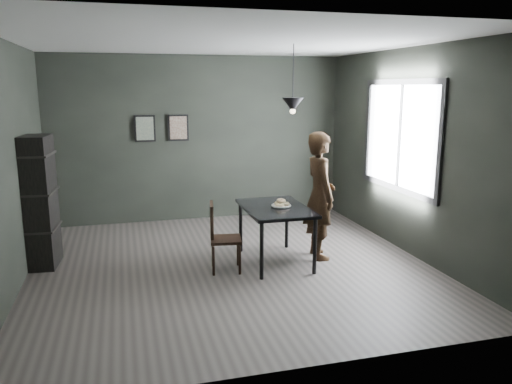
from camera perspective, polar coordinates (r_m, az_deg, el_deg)
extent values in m
plane|color=#383331|center=(6.55, -2.88, -8.42)|extent=(5.00, 5.00, 0.00)
cube|color=black|center=(8.64, -6.53, 6.05)|extent=(5.00, 0.10, 2.80)
cube|color=silver|center=(6.16, -3.16, 16.81)|extent=(5.00, 5.00, 0.02)
cube|color=white|center=(7.29, 16.16, 6.15)|extent=(0.02, 1.80, 1.40)
cube|color=black|center=(7.28, 16.10, 6.15)|extent=(0.04, 1.96, 1.56)
cube|color=black|center=(6.48, 2.25, -1.87)|extent=(0.80, 1.20, 0.04)
cylinder|color=black|center=(5.99, 0.65, -6.76)|extent=(0.05, 0.05, 0.71)
cylinder|color=black|center=(6.20, 6.74, -6.18)|extent=(0.05, 0.05, 0.71)
cylinder|color=black|center=(6.99, -1.77, -4.01)|extent=(0.05, 0.05, 0.71)
cylinder|color=black|center=(7.17, 3.54, -3.62)|extent=(0.05, 0.05, 0.71)
cylinder|color=white|center=(6.49, 2.89, -1.62)|extent=(0.23, 0.23, 0.01)
torus|color=beige|center=(6.49, 3.33, -1.37)|extent=(0.12, 0.12, 0.04)
torus|color=beige|center=(6.52, 2.64, -1.29)|extent=(0.12, 0.12, 0.04)
torus|color=beige|center=(6.44, 2.71, -1.47)|extent=(0.12, 0.12, 0.04)
torus|color=beige|center=(6.47, 2.90, -1.04)|extent=(0.14, 0.14, 0.06)
imported|color=black|center=(6.71, 7.30, -0.40)|extent=(0.43, 0.64, 1.71)
cube|color=black|center=(6.27, -3.47, -5.44)|extent=(0.43, 0.43, 0.04)
cube|color=black|center=(6.19, -5.08, -3.18)|extent=(0.09, 0.38, 0.41)
cylinder|color=black|center=(6.18, -4.88, -7.87)|extent=(0.03, 0.03, 0.37)
cylinder|color=black|center=(6.20, -1.86, -7.79)|extent=(0.03, 0.03, 0.37)
cylinder|color=black|center=(6.49, -4.95, -6.91)|extent=(0.03, 0.03, 0.37)
cylinder|color=black|center=(6.50, -2.08, -6.83)|extent=(0.03, 0.03, 0.37)
cube|color=black|center=(6.89, -23.40, -1.06)|extent=(0.37, 0.59, 1.69)
cylinder|color=black|center=(6.47, 4.28, 13.23)|extent=(0.01, 0.01, 0.75)
cone|color=black|center=(6.47, 4.23, 9.91)|extent=(0.28, 0.28, 0.18)
sphere|color=#FFE0B2|center=(6.47, 4.22, 9.20)|extent=(0.07, 0.07, 0.07)
cube|color=black|center=(8.51, -12.58, 7.10)|extent=(0.34, 0.03, 0.44)
cube|color=#3B534A|center=(8.49, -12.58, 7.09)|extent=(0.28, 0.01, 0.38)
cube|color=black|center=(8.55, -8.87, 7.27)|extent=(0.34, 0.03, 0.44)
cube|color=brown|center=(8.53, -8.86, 7.26)|extent=(0.28, 0.01, 0.38)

